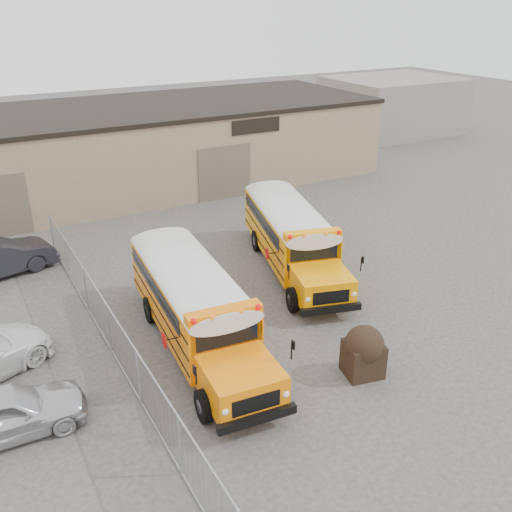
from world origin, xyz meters
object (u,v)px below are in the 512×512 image
school_bus_right (260,192)px  car_silver (3,413)px  school_bus_left (151,240)px  tarp_bundle (364,350)px

school_bus_right → car_silver: 17.08m
school_bus_left → tarp_bundle: size_ratio=5.68×
tarp_bundle → car_silver: size_ratio=0.39×
school_bus_left → car_silver: (-6.60, -7.20, -0.84)m
school_bus_right → tarp_bundle: bearing=-106.0°
school_bus_left → car_silver: bearing=-132.5°
school_bus_right → school_bus_left: bearing=-154.8°
school_bus_left → school_bus_right: 7.61m
tarp_bundle → car_silver: 10.10m
tarp_bundle → school_bus_right: bearing=74.0°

